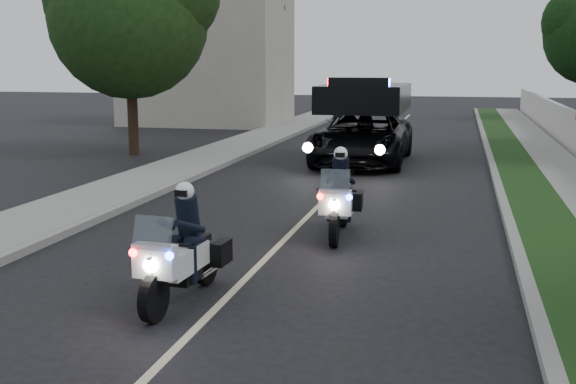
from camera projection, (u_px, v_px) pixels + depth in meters
ground at (240, 285)px, 10.29m from camera, size 120.00×120.00×0.00m
curb_right at (497, 181)px, 18.87m from camera, size 0.20×60.00×0.15m
grass_verge at (524, 182)px, 18.70m from camera, size 1.20×60.00×0.16m
sidewalk_right at (576, 184)px, 18.40m from camera, size 1.40×60.00×0.16m
curb_left at (210, 170)px, 20.78m from camera, size 0.20×60.00×0.15m
sidewalk_left at (176, 169)px, 21.04m from camera, size 2.00×60.00×0.16m
building_far at (208, 57)px, 36.82m from camera, size 8.00×6.00×7.00m
lane_marking at (347, 178)px, 19.84m from camera, size 0.12×50.00×0.01m
police_moto_left at (183, 301)px, 9.60m from camera, size 0.80×1.98×1.65m
police_moto_right at (339, 235)px, 13.23m from camera, size 0.83×2.02×1.68m
police_suv at (362, 163)px, 22.77m from camera, size 2.86×6.13×2.97m
bicycle at (337, 135)px, 31.64m from camera, size 0.73×1.64×0.83m
cyclist at (337, 135)px, 31.64m from camera, size 0.56×0.37×1.54m
tree_left_near at (134, 155)px, 24.80m from camera, size 6.79×6.79×9.09m
tree_left_far at (224, 123)px, 37.78m from camera, size 6.20×6.20×9.71m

